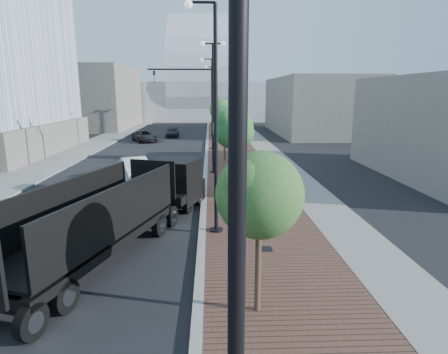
{
  "coord_description": "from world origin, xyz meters",
  "views": [
    {
      "loc": [
        0.38,
        -5.07,
        5.83
      ],
      "look_at": [
        1.0,
        12.0,
        2.0
      ],
      "focal_mm": 30.15,
      "sensor_mm": 36.0,
      "label": 1
    }
  ],
  "objects_px": {
    "white_sedan": "(135,169)",
    "dark_car_mid": "(144,136)",
    "pedestrian": "(282,168)",
    "dump_truck": "(145,203)"
  },
  "relations": [
    {
      "from": "white_sedan",
      "to": "dark_car_mid",
      "type": "distance_m",
      "value": 21.22
    },
    {
      "from": "dump_truck",
      "to": "pedestrian",
      "type": "height_order",
      "value": "dump_truck"
    },
    {
      "from": "dump_truck",
      "to": "dark_car_mid",
      "type": "relative_size",
      "value": 2.79
    },
    {
      "from": "dump_truck",
      "to": "white_sedan",
      "type": "relative_size",
      "value": 2.87
    },
    {
      "from": "dark_car_mid",
      "to": "pedestrian",
      "type": "distance_m",
      "value": 24.72
    },
    {
      "from": "white_sedan",
      "to": "pedestrian",
      "type": "height_order",
      "value": "pedestrian"
    },
    {
      "from": "dark_car_mid",
      "to": "pedestrian",
      "type": "relative_size",
      "value": 3.1
    },
    {
      "from": "white_sedan",
      "to": "dark_car_mid",
      "type": "xyz_separation_m",
      "value": [
        -2.95,
        21.01,
        -0.1
      ]
    },
    {
      "from": "white_sedan",
      "to": "dark_car_mid",
      "type": "height_order",
      "value": "white_sedan"
    },
    {
      "from": "dark_car_mid",
      "to": "pedestrian",
      "type": "bearing_deg",
      "value": -83.21
    }
  ]
}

